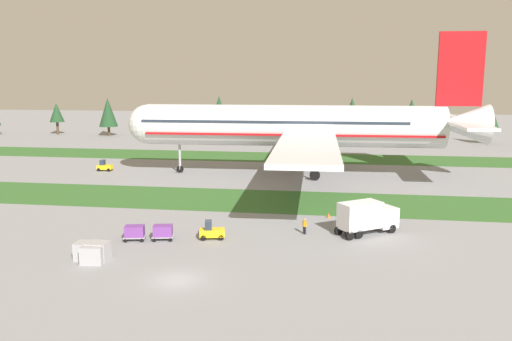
# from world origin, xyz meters

# --- Properties ---
(ground_plane) EXTENTS (400.00, 400.00, 0.00)m
(ground_plane) POSITION_xyz_m (0.00, 0.00, 0.00)
(ground_plane) COLOR gray
(grass_strip_near) EXTENTS (320.00, 13.30, 0.01)m
(grass_strip_near) POSITION_xyz_m (0.00, 28.96, 0.00)
(grass_strip_near) COLOR #336028
(grass_strip_near) RESTS_ON ground
(grass_strip_far) EXTENTS (320.00, 13.30, 0.01)m
(grass_strip_far) POSITION_xyz_m (0.00, 67.55, 0.00)
(grass_strip_far) COLOR #336028
(grass_strip_far) RESTS_ON ground
(airliner) EXTENTS (60.10, 74.10, 23.66)m
(airliner) POSITION_xyz_m (7.19, 48.30, 8.49)
(airliner) COLOR silver
(airliner) RESTS_ON ground
(baggage_tug) EXTENTS (2.81, 1.80, 1.97)m
(baggage_tug) POSITION_xyz_m (0.28, 11.39, 0.81)
(baggage_tug) COLOR yellow
(baggage_tug) RESTS_ON ground
(cargo_dolly_lead) EXTENTS (2.46, 1.92, 1.55)m
(cargo_dolly_lead) POSITION_xyz_m (-4.64, 10.37, 0.92)
(cargo_dolly_lead) COLOR #A3A3A8
(cargo_dolly_lead) RESTS_ON ground
(cargo_dolly_second) EXTENTS (2.46, 1.92, 1.55)m
(cargo_dolly_second) POSITION_xyz_m (-7.48, 9.78, 0.92)
(cargo_dolly_second) COLOR #A3A3A8
(cargo_dolly_second) RESTS_ON ground
(catering_truck) EXTENTS (7.01, 5.90, 3.58)m
(catering_truck) POSITION_xyz_m (16.37, 15.61, 1.95)
(catering_truck) COLOR silver
(catering_truck) RESTS_ON ground
(pushback_tractor) EXTENTS (2.64, 1.37, 1.97)m
(pushback_tractor) POSITION_xyz_m (-27.66, 47.29, 0.81)
(pushback_tractor) COLOR yellow
(pushback_tractor) RESTS_ON ground
(ground_crew_marshaller) EXTENTS (0.47, 0.38, 1.74)m
(ground_crew_marshaller) POSITION_xyz_m (9.78, 14.49, 0.95)
(ground_crew_marshaller) COLOR black
(ground_crew_marshaller) RESTS_ON ground
(uld_container_0) EXTENTS (2.05, 1.66, 1.65)m
(uld_container_0) POSITION_xyz_m (-9.77, 3.67, 0.82)
(uld_container_0) COLOR #A3A3A8
(uld_container_0) RESTS_ON ground
(uld_container_1) EXTENTS (2.03, 1.63, 1.73)m
(uld_container_1) POSITION_xyz_m (-8.66, 3.61, 0.86)
(uld_container_1) COLOR #A3A3A8
(uld_container_1) RESTS_ON ground
(uld_container_2) EXTENTS (2.14, 1.78, 1.65)m
(uld_container_2) POSITION_xyz_m (-8.74, 2.81, 0.82)
(uld_container_2) COLOR #A3A3A8
(uld_container_2) RESTS_ON ground
(taxiway_marker_0) EXTENTS (0.44, 0.44, 0.62)m
(taxiway_marker_0) POSITION_xyz_m (18.71, 21.20, 0.31)
(taxiway_marker_0) COLOR orange
(taxiway_marker_0) RESTS_ON ground
(taxiway_marker_1) EXTENTS (0.44, 0.44, 0.64)m
(taxiway_marker_1) POSITION_xyz_m (12.30, 21.47, 0.32)
(taxiway_marker_1) COLOR orange
(taxiway_marker_1) RESTS_ON ground
(distant_tree_line) EXTENTS (174.07, 9.20, 12.17)m
(distant_tree_line) POSITION_xyz_m (1.55, 98.46, 6.59)
(distant_tree_line) COLOR #4C3823
(distant_tree_line) RESTS_ON ground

